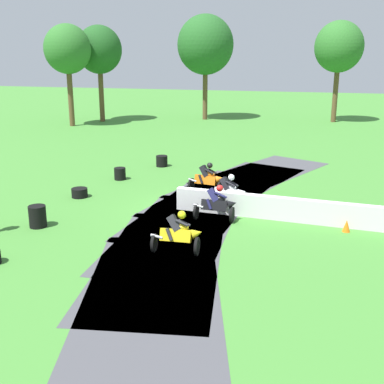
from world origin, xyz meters
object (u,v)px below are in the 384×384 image
(motorcycle_chase_white, at_px, (228,192))
(tire_stack_mid_a, at_px, (120,174))
(tire_stack_near, at_px, (162,161))
(motorcycle_fourth_yellow, at_px, (178,233))
(traffic_cone, at_px, (346,226))
(motorcycle_trailing_black, at_px, (217,204))
(motorcycle_lead_orange, at_px, (207,178))
(tire_stack_far, at_px, (38,216))
(tire_stack_mid_b, at_px, (80,193))

(motorcycle_chase_white, relative_size, tire_stack_mid_a, 2.86)
(tire_stack_near, bearing_deg, motorcycle_fourth_yellow, -69.76)
(motorcycle_chase_white, height_order, traffic_cone, motorcycle_chase_white)
(motorcycle_fourth_yellow, distance_m, tire_stack_near, 12.12)
(motorcycle_trailing_black, relative_size, tire_stack_mid_a, 2.82)
(motorcycle_trailing_black, bearing_deg, motorcycle_lead_orange, 108.01)
(motorcycle_chase_white, height_order, tire_stack_near, motorcycle_chase_white)
(motorcycle_trailing_black, relative_size, tire_stack_near, 2.68)
(motorcycle_lead_orange, xyz_separation_m, motorcycle_trailing_black, (1.15, -3.53, -0.03))
(motorcycle_trailing_black, distance_m, tire_stack_far, 6.62)
(motorcycle_trailing_black, relative_size, tire_stack_mid_b, 2.42)
(tire_stack_mid_a, bearing_deg, traffic_cone, -24.58)
(motorcycle_fourth_yellow, distance_m, tire_stack_mid_a, 9.70)
(motorcycle_trailing_black, distance_m, tire_stack_near, 9.29)
(motorcycle_lead_orange, xyz_separation_m, motorcycle_fourth_yellow, (0.60, -6.91, -0.03))
(motorcycle_fourth_yellow, bearing_deg, motorcycle_lead_orange, 94.96)
(tire_stack_far, relative_size, traffic_cone, 1.82)
(motorcycle_fourth_yellow, distance_m, tire_stack_mid_b, 7.61)
(tire_stack_near, distance_m, traffic_cone, 12.50)
(motorcycle_lead_orange, bearing_deg, tire_stack_mid_a, 165.97)
(motorcycle_trailing_black, relative_size, tire_stack_far, 2.11)
(tire_stack_far, bearing_deg, traffic_cone, 11.73)
(tire_stack_mid_b, bearing_deg, tire_stack_mid_a, 80.47)
(tire_stack_near, height_order, tire_stack_far, tire_stack_far)
(motorcycle_lead_orange, distance_m, traffic_cone, 6.96)
(tire_stack_near, bearing_deg, motorcycle_lead_orange, -51.16)
(motorcycle_lead_orange, relative_size, tire_stack_far, 2.14)
(traffic_cone, bearing_deg, tire_stack_mid_a, 155.42)
(motorcycle_chase_white, xyz_separation_m, tire_stack_near, (-4.89, 6.34, -0.35))
(tire_stack_mid_b, height_order, tire_stack_far, tire_stack_far)
(tire_stack_mid_b, bearing_deg, tire_stack_far, -86.00)
(motorcycle_fourth_yellow, bearing_deg, motorcycle_chase_white, 82.10)
(traffic_cone, bearing_deg, motorcycle_chase_white, 158.67)
(motorcycle_fourth_yellow, relative_size, tire_stack_far, 2.10)
(motorcycle_chase_white, xyz_separation_m, tire_stack_mid_a, (-6.03, 3.06, -0.35))
(tire_stack_mid_a, xyz_separation_m, tire_stack_mid_b, (-0.55, -3.29, -0.10))
(tire_stack_mid_a, bearing_deg, motorcycle_trailing_black, -38.70)
(motorcycle_chase_white, height_order, motorcycle_fourth_yellow, motorcycle_chase_white)
(motorcycle_chase_white, relative_size, tire_stack_mid_b, 2.45)
(motorcycle_trailing_black, distance_m, motorcycle_fourth_yellow, 3.42)
(motorcycle_lead_orange, xyz_separation_m, tire_stack_near, (-3.59, 4.46, -0.36))
(motorcycle_chase_white, xyz_separation_m, motorcycle_fourth_yellow, (-0.70, -5.03, -0.02))
(motorcycle_lead_orange, height_order, motorcycle_chase_white, motorcycle_lead_orange)
(motorcycle_lead_orange, xyz_separation_m, motorcycle_chase_white, (1.30, -1.88, -0.01))
(motorcycle_chase_white, height_order, tire_stack_mid_b, motorcycle_chase_white)
(tire_stack_mid_b, distance_m, traffic_cone, 11.29)
(motorcycle_lead_orange, distance_m, tire_stack_mid_b, 5.71)
(motorcycle_trailing_black, distance_m, traffic_cone, 4.77)
(tire_stack_near, bearing_deg, motorcycle_trailing_black, -59.32)
(tire_stack_near, xyz_separation_m, tire_stack_mid_b, (-1.69, -6.57, -0.10))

